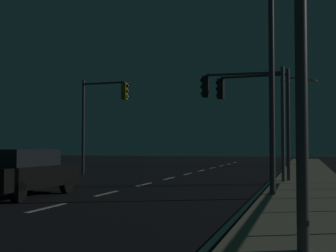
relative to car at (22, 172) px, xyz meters
name	(u,v)px	position (x,y,z in m)	size (l,w,h in m)	color
ground_plane	(147,184)	(2.24, 6.23, -0.82)	(112.00, 112.00, 0.00)	black
sidewalk_right	(309,186)	(9.10, 6.23, -0.75)	(2.96, 77.00, 0.14)	gray
lane_markings_center	(169,178)	(2.24, 9.73, -0.82)	(0.14, 50.00, 0.01)	silver
lane_edge_line	(273,178)	(7.37, 11.23, -0.82)	(0.14, 53.00, 0.01)	silver
car	(22,172)	(0.00, 0.00, 0.00)	(1.98, 4.46, 1.57)	black
traffic_light_far_right	(255,103)	(6.79, 8.20, 2.82)	(3.40, 0.54, 4.99)	#38383D
traffic_light_far_center	(102,108)	(-2.37, 11.67, 3.05)	(2.99, 0.41, 5.58)	#38383D
traffic_light_near_left	(245,101)	(6.44, 7.24, 2.82)	(3.70, 0.36, 4.97)	#4C4C51
street_lamp_median	(273,43)	(7.98, 1.95, 4.19)	(0.56, 1.77, 8.25)	#38383D
street_lamp_corner	(300,112)	(8.61, 28.67, 3.77)	(1.87, 0.92, 7.42)	#4C4C51
street_lamp_across_street	(295,111)	(8.27, 27.50, 3.78)	(1.22, 1.49, 7.46)	#2D3033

